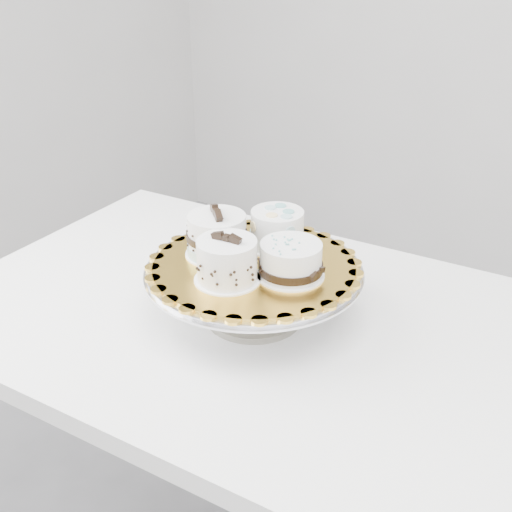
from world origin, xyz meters
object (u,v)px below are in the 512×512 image
Objects in this scene: cake_stand at (254,283)px; cake_dots at (277,229)px; cake_ribbon at (291,261)px; cake_banded at (217,237)px; table at (249,349)px; cake_board at (254,265)px; cake_swirl at (227,262)px.

cake_dots reaches higher than cake_stand.
cake_dots is 0.98× the size of cake_ribbon.
cake_banded is (-0.08, -0.01, 0.07)m from cake_stand.
table is 3.11× the size of cake_stand.
cake_board is 3.15× the size of cake_swirl.
cake_stand reaches higher than table.
cake_stand is at bearing 45.99° from cake_banded.
cake_board is at bearing 179.09° from cake_ribbon.
cake_swirl reaches higher than table.
cake_swirl is at bearing -72.47° from cake_dots.
cake_stand is 0.10m from cake_swirl.
cake_swirl is at bearing -138.84° from cake_ribbon.
cake_dots is at bearing 94.19° from cake_board.
table is at bearing 151.92° from cake_board.
cake_ribbon is at bearing 1.67° from cake_board.
cake_banded is 0.15m from cake_ribbon.
cake_dots is at bearing 133.59° from cake_ribbon.
cake_stand is 0.11m from cake_banded.
cake_swirl is 0.93× the size of cake_ribbon.
cake_banded is 0.11m from cake_dots.
table is 0.24m from cake_ribbon.
table is at bearing -85.42° from cake_dots.
cake_swirl is (-0.00, -0.07, 0.07)m from cake_stand.
table is at bearing 58.77° from cake_banded.
cake_swirl is at bearing -91.87° from cake_board.
table is 10.08× the size of cake_dots.
cake_stand is 0.10m from cake_ribbon.
cake_board reaches higher than cake_stand.
cake_ribbon is (0.08, 0.00, 0.07)m from cake_stand.
cake_stand is 1.09× the size of cake_board.
cake_swirl is (0.02, -0.08, 0.23)m from table.
table is 10.65× the size of cake_swirl.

